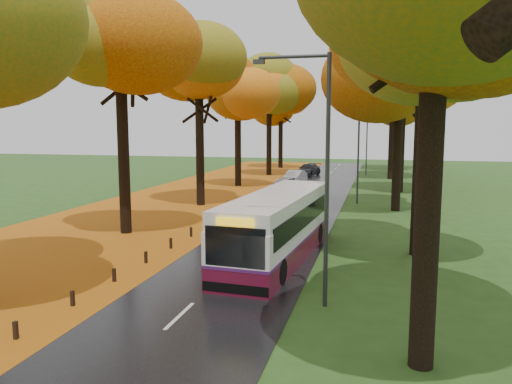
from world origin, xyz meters
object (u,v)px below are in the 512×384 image
at_px(streetlamp_near, 319,161).
at_px(car_silver, 295,177).
at_px(streetlamp_far, 365,135).
at_px(car_dark, 308,170).
at_px(streetlamp_mid, 355,140).
at_px(bus, 279,224).
at_px(car_white, 284,184).

height_order(streetlamp_near, car_silver, streetlamp_near).
xyz_separation_m(streetlamp_far, car_dark, (-6.22, -2.47, -4.00)).
xyz_separation_m(streetlamp_mid, bus, (-2.36, -16.63, -3.19)).
height_order(streetlamp_near, streetlamp_mid, same).
distance_m(car_white, car_silver, 5.77).
distance_m(bus, car_white, 21.96).
xyz_separation_m(car_white, car_dark, (-0.00, 14.55, -0.00)).
bearing_deg(streetlamp_near, streetlamp_mid, 90.00).
bearing_deg(car_silver, car_white, -80.77).
relative_size(bus, car_silver, 2.67).
relative_size(streetlamp_far, car_white, 2.03).
height_order(streetlamp_far, bus, streetlamp_far).
bearing_deg(car_silver, streetlamp_near, -70.63).
height_order(streetlamp_mid, streetlamp_far, same).
height_order(streetlamp_near, streetlamp_far, same).
distance_m(streetlamp_near, car_silver, 33.58).
relative_size(streetlamp_far, bus, 0.73).
xyz_separation_m(streetlamp_mid, car_silver, (-6.30, 10.74, -4.00)).
height_order(car_silver, car_dark, car_silver).
bearing_deg(bus, streetlamp_mid, 86.42).
distance_m(streetlamp_near, streetlamp_far, 44.00).
xyz_separation_m(streetlamp_near, streetlamp_far, (0.00, 44.00, 0.00)).
bearing_deg(streetlamp_near, bus, 113.77).
height_order(bus, car_white, bus).
xyz_separation_m(streetlamp_near, car_silver, (-6.30, 32.74, -4.00)).
xyz_separation_m(streetlamp_far, car_silver, (-6.30, -11.26, -4.00)).
height_order(streetlamp_near, car_white, streetlamp_near).
bearing_deg(car_silver, streetlamp_mid, -51.13).
relative_size(streetlamp_near, streetlamp_mid, 1.00).
xyz_separation_m(car_white, car_silver, (-0.08, 5.76, 0.00)).
relative_size(car_silver, car_dark, 0.89).
bearing_deg(streetlamp_far, bus, -93.50).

